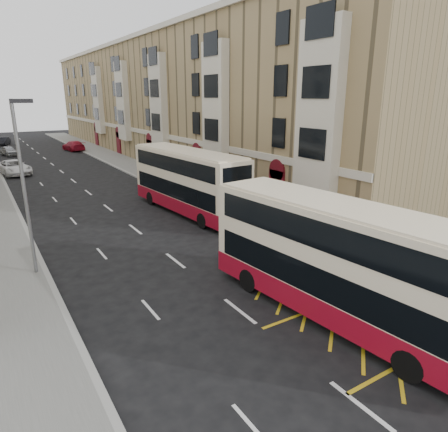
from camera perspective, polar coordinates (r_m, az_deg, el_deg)
ground at (r=13.87m, az=12.18°, el=-20.21°), size 200.00×200.00×0.00m
pavement_right at (r=41.79m, az=-8.78°, el=5.33°), size 4.00×120.00×0.15m
kerb_right at (r=41.06m, az=-11.35°, el=4.99°), size 0.25×120.00×0.15m
kerb_left at (r=38.64m, az=-28.18°, el=2.57°), size 0.25×120.00×0.15m
road_markings at (r=53.95m, az=-23.17°, el=6.68°), size 10.00×110.00×0.01m
terrace_right at (r=57.82m, az=-8.95°, el=15.90°), size 10.75×79.00×15.25m
guard_railing at (r=20.98m, az=13.84°, el=-4.37°), size 0.06×6.56×1.01m
street_lamp_near at (r=20.11m, az=-26.67°, el=4.62°), size 0.93×0.18×8.00m
double_decker_front at (r=15.57m, az=15.96°, el=-6.35°), size 3.73×11.60×4.55m
double_decker_rear at (r=28.93m, az=-5.19°, el=4.93°), size 3.57×11.68×4.59m
pedestrian_far at (r=21.58m, az=14.65°, el=-3.67°), size 0.96×0.78×1.53m
white_van at (r=49.29m, az=-27.82°, el=6.16°), size 3.49×5.94×1.55m
car_silver at (r=65.38m, az=-28.38°, el=8.18°), size 2.40×4.24×1.36m
car_dark at (r=80.10m, az=-28.98°, el=9.34°), size 2.63×4.35×1.36m
car_red at (r=67.24m, az=-20.69°, el=9.37°), size 2.84×5.54×1.54m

